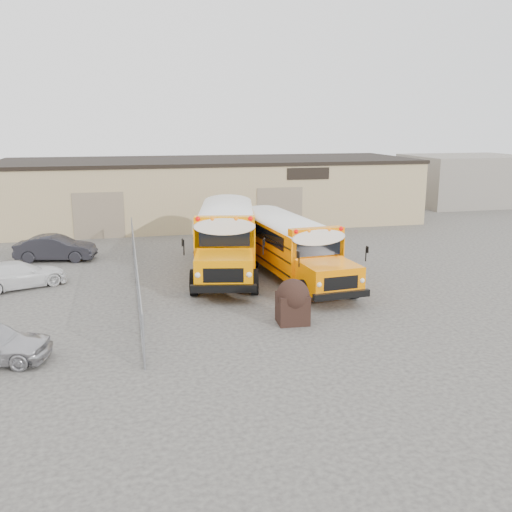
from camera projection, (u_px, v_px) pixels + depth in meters
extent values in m
plane|color=#3B3936|center=(282.00, 299.00, 24.34)|extent=(120.00, 120.00, 0.00)
cube|color=tan|center=(211.00, 191.00, 42.78)|extent=(30.00, 10.00, 4.50)
cube|color=black|center=(210.00, 161.00, 42.25)|extent=(30.20, 10.20, 0.25)
cube|color=black|center=(308.00, 174.00, 38.96)|extent=(3.00, 0.08, 0.80)
cube|color=gray|center=(99.00, 216.00, 36.44)|extent=(3.20, 0.08, 3.00)
cube|color=gray|center=(280.00, 209.00, 39.07)|extent=(3.20, 0.08, 3.00)
cylinder|color=gray|center=(144.00, 342.00, 17.12)|extent=(0.07, 0.07, 1.80)
cylinder|color=gray|center=(140.00, 311.00, 19.97)|extent=(0.07, 0.07, 1.80)
cylinder|color=gray|center=(138.00, 287.00, 22.81)|extent=(0.07, 0.07, 1.80)
cylinder|color=gray|center=(136.00, 269.00, 25.66)|extent=(0.07, 0.07, 1.80)
cylinder|color=gray|center=(134.00, 254.00, 28.50)|extent=(0.07, 0.07, 1.80)
cylinder|color=gray|center=(133.00, 242.00, 31.35)|extent=(0.07, 0.07, 1.80)
cylinder|color=gray|center=(132.00, 232.00, 34.19)|extent=(0.07, 0.07, 1.80)
cylinder|color=gray|center=(135.00, 250.00, 25.45)|extent=(0.05, 18.00, 0.05)
cylinder|color=gray|center=(137.00, 287.00, 25.85)|extent=(0.05, 18.00, 0.05)
cube|color=gray|center=(136.00, 269.00, 25.66)|extent=(0.02, 18.00, 1.70)
cube|color=gray|center=(465.00, 180.00, 51.85)|extent=(10.00, 8.00, 4.40)
cube|color=#FF9000|center=(229.00, 213.00, 36.09)|extent=(4.36, 8.80, 2.27)
cube|color=#FF9000|center=(227.00, 238.00, 30.93)|extent=(2.87, 2.87, 1.27)
cube|color=black|center=(227.00, 214.00, 31.87)|extent=(2.24, 0.51, 0.83)
cube|color=white|center=(228.00, 193.00, 35.79)|extent=(4.38, 8.88, 0.44)
cube|color=#FF9000|center=(227.00, 201.00, 31.96)|extent=(2.77, 1.07, 0.40)
sphere|color=#E50705|center=(206.00, 199.00, 31.65)|extent=(0.22, 0.22, 0.22)
sphere|color=#E50705|center=(248.00, 199.00, 31.72)|extent=(0.22, 0.22, 0.22)
sphere|color=orange|center=(218.00, 199.00, 31.67)|extent=(0.22, 0.22, 0.22)
sphere|color=orange|center=(236.00, 199.00, 31.70)|extent=(0.22, 0.22, 0.22)
cube|color=black|center=(227.00, 252.00, 29.77)|extent=(2.71, 0.77, 0.31)
cube|color=black|center=(230.00, 218.00, 40.48)|extent=(2.70, 0.75, 0.31)
cube|color=black|center=(229.00, 214.00, 36.11)|extent=(4.37, 8.64, 0.07)
cube|color=black|center=(229.00, 202.00, 36.27)|extent=(4.14, 7.50, 0.69)
cylinder|color=black|center=(203.00, 249.00, 31.15)|extent=(0.53, 1.19, 1.15)
cylinder|color=black|center=(251.00, 249.00, 31.23)|extent=(0.53, 1.19, 1.15)
cylinder|color=black|center=(209.00, 226.00, 37.95)|extent=(0.53, 1.19, 1.15)
cylinder|color=black|center=(249.00, 226.00, 38.03)|extent=(0.53, 1.19, 1.15)
cube|color=#FF8000|center=(249.00, 223.00, 33.57)|extent=(3.21, 7.79, 2.05)
cube|color=#FF8000|center=(278.00, 247.00, 29.16)|extent=(2.40, 2.40, 1.15)
cube|color=black|center=(271.00, 224.00, 29.95)|extent=(2.04, 0.26, 0.75)
cube|color=white|center=(249.00, 203.00, 33.30)|extent=(3.22, 7.87, 0.40)
cube|color=#FF8000|center=(269.00, 212.00, 30.02)|extent=(2.48, 0.73, 0.36)
sphere|color=#E50705|center=(252.00, 211.00, 29.46)|extent=(0.20, 0.20, 0.20)
sphere|color=#E50705|center=(289.00, 209.00, 30.11)|extent=(0.20, 0.20, 0.20)
sphere|color=orange|center=(262.00, 210.00, 29.64)|extent=(0.20, 0.20, 0.20)
sphere|color=orange|center=(279.00, 210.00, 29.93)|extent=(0.20, 0.20, 0.20)
cube|color=black|center=(286.00, 261.00, 28.18)|extent=(2.45, 0.45, 0.28)
cube|color=black|center=(231.00, 227.00, 37.33)|extent=(2.45, 0.43, 0.28)
cube|color=black|center=(249.00, 224.00, 33.58)|extent=(3.24, 7.64, 0.06)
cube|color=black|center=(247.00, 213.00, 33.71)|extent=(3.12, 6.60, 0.62)
cylinder|color=black|center=(255.00, 260.00, 29.02)|extent=(0.38, 1.06, 1.04)
cylinder|color=black|center=(298.00, 256.00, 29.76)|extent=(0.38, 1.06, 1.04)
cylinder|color=black|center=(223.00, 237.00, 34.83)|extent=(0.38, 1.06, 1.04)
cylinder|color=black|center=(260.00, 234.00, 35.57)|extent=(0.38, 1.06, 1.04)
cube|color=black|center=(293.00, 309.00, 21.27)|extent=(1.19, 1.08, 1.13)
sphere|color=black|center=(293.00, 295.00, 21.15)|extent=(1.25, 1.25, 1.25)
imported|color=silver|center=(18.00, 275.00, 25.82)|extent=(4.53, 3.23, 1.22)
imported|color=black|center=(56.00, 248.00, 30.87)|extent=(4.38, 2.19, 1.38)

